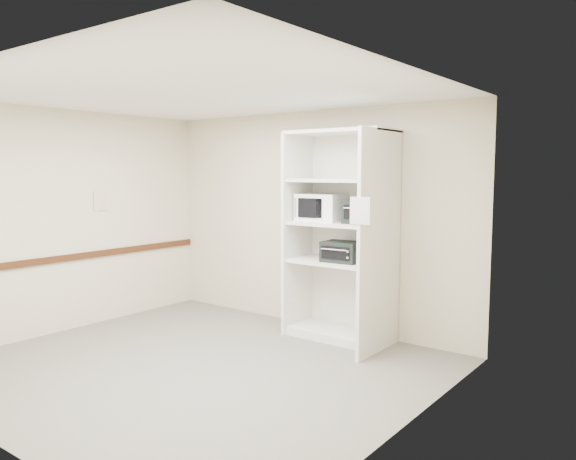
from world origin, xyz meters
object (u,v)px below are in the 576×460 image
Objects in this scene: shelving_unit at (344,243)px; toaster_oven_lower at (342,252)px; microwave at (322,207)px; toaster_oven_upper at (366,212)px.

shelving_unit reaches higher than toaster_oven_lower.
shelving_unit is at bearing 99.55° from toaster_oven_lower.
microwave is 1.16× the size of toaster_oven_upper.
shelving_unit is 0.47m from toaster_oven_upper.
toaster_oven_upper is at bearing -5.92° from microwave.
shelving_unit is 0.11m from toaster_oven_lower.
microwave is at bearing 172.48° from toaster_oven_upper.
toaster_oven_lower is (-0.27, -0.07, -0.46)m from toaster_oven_upper.
shelving_unit is at bearing -10.78° from microwave.
toaster_oven_upper is (0.62, -0.03, -0.03)m from microwave.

